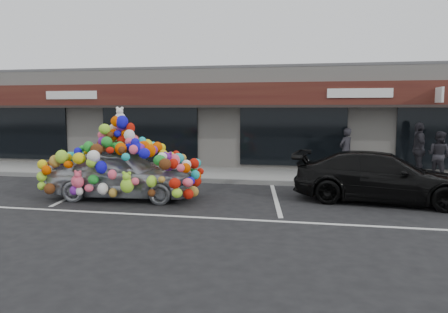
% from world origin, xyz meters
% --- Properties ---
extents(ground, '(90.00, 90.00, 0.00)m').
position_xyz_m(ground, '(0.00, 0.00, 0.00)').
color(ground, black).
rests_on(ground, ground).
extents(shop_building, '(24.00, 7.20, 4.31)m').
position_xyz_m(shop_building, '(0.00, 8.44, 2.16)').
color(shop_building, beige).
rests_on(shop_building, ground).
extents(sidewalk, '(26.00, 3.00, 0.15)m').
position_xyz_m(sidewalk, '(0.00, 4.00, 0.07)').
color(sidewalk, gray).
rests_on(sidewalk, ground).
extents(kerb, '(26.00, 0.18, 0.16)m').
position_xyz_m(kerb, '(0.00, 2.50, 0.07)').
color(kerb, slate).
rests_on(kerb, ground).
extents(parking_stripe_left, '(0.73, 4.37, 0.01)m').
position_xyz_m(parking_stripe_left, '(-3.20, 0.20, 0.00)').
color(parking_stripe_left, silver).
rests_on(parking_stripe_left, ground).
extents(parking_stripe_mid, '(0.73, 4.37, 0.01)m').
position_xyz_m(parking_stripe_mid, '(2.80, 0.20, 0.00)').
color(parking_stripe_mid, silver).
rests_on(parking_stripe_mid, ground).
extents(lane_line, '(14.00, 0.12, 0.01)m').
position_xyz_m(lane_line, '(2.00, -2.30, 0.00)').
color(lane_line, silver).
rests_on(lane_line, ground).
extents(toy_car, '(3.01, 4.52, 2.58)m').
position_xyz_m(toy_car, '(-1.53, -0.54, 0.88)').
color(toy_car, gray).
rests_on(toy_car, ground).
extents(black_sedan, '(2.56, 4.97, 1.38)m').
position_xyz_m(black_sedan, '(5.68, 0.41, 0.69)').
color(black_sedan, black).
rests_on(black_sedan, ground).
extents(pedestrian_a, '(0.72, 0.72, 1.69)m').
position_xyz_m(pedestrian_a, '(5.02, 4.84, 1.00)').
color(pedestrian_a, black).
rests_on(pedestrian_a, sidewalk).
extents(pedestrian_b, '(1.01, 1.00, 1.64)m').
position_xyz_m(pedestrian_b, '(8.07, 4.10, 0.97)').
color(pedestrian_b, black).
rests_on(pedestrian_b, sidewalk).
extents(pedestrian_c, '(1.15, 0.51, 1.94)m').
position_xyz_m(pedestrian_c, '(7.45, 4.30, 1.12)').
color(pedestrian_c, black).
rests_on(pedestrian_c, sidewalk).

